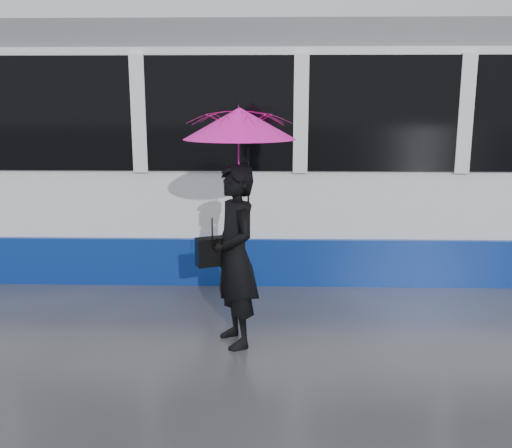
{
  "coord_description": "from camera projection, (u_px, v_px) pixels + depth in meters",
  "views": [
    {
      "loc": [
        0.33,
        -5.85,
        2.36
      ],
      "look_at": [
        0.17,
        -0.02,
        1.1
      ],
      "focal_mm": 40.0,
      "sensor_mm": 36.0,
      "label": 1
    }
  ],
  "objects": [
    {
      "name": "ground",
      "position": [
        241.0,
        322.0,
        6.22
      ],
      "size": [
        90.0,
        90.0,
        0.0
      ],
      "primitive_type": "plane",
      "color": "#28282D",
      "rests_on": "ground"
    },
    {
      "name": "rails",
      "position": [
        249.0,
        259.0,
        8.66
      ],
      "size": [
        34.0,
        1.51,
        0.02
      ],
      "color": "#3F3D38",
      "rests_on": "ground"
    },
    {
      "name": "tram",
      "position": [
        469.0,
        152.0,
        8.23
      ],
      "size": [
        26.0,
        2.56,
        3.35
      ],
      "color": "white",
      "rests_on": "ground"
    },
    {
      "name": "woman",
      "position": [
        235.0,
        256.0,
        5.5
      ],
      "size": [
        0.65,
        0.77,
        1.78
      ],
      "primitive_type": "imported",
      "rotation": [
        0.0,
        0.0,
        -1.16
      ],
      "color": "black",
      "rests_on": "ground"
    },
    {
      "name": "umbrella",
      "position": [
        240.0,
        146.0,
        5.27
      ],
      "size": [
        1.38,
        1.38,
        1.2
      ],
      "rotation": [
        0.0,
        0.0,
        0.41
      ],
      "color": "#FF1570",
      "rests_on": "ground"
    },
    {
      "name": "handbag",
      "position": [
        213.0,
        251.0,
        5.51
      ],
      "size": [
        0.35,
        0.25,
        0.46
      ],
      "rotation": [
        0.0,
        0.0,
        0.41
      ],
      "color": "black",
      "rests_on": "ground"
    }
  ]
}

